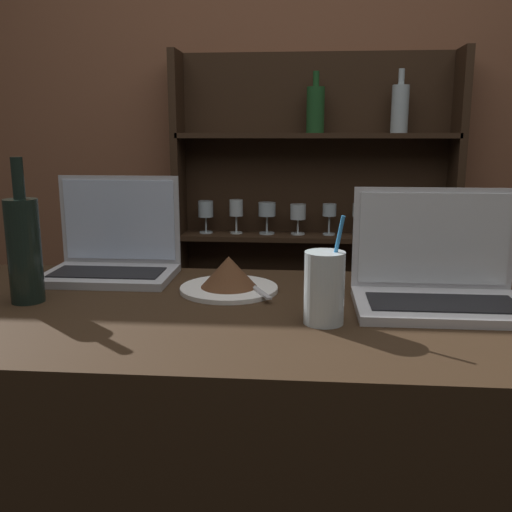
# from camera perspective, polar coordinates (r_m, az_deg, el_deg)

# --- Properties ---
(back_wall) EXTENTS (7.00, 0.06, 2.70)m
(back_wall) POSITION_cam_1_polar(r_m,az_deg,el_deg) (2.47, 4.63, 12.53)
(back_wall) COLOR brown
(back_wall) RESTS_ON ground_plane
(back_shelf) EXTENTS (1.15, 0.18, 1.66)m
(back_shelf) POSITION_cam_1_polar(r_m,az_deg,el_deg) (2.43, 5.80, 1.05)
(back_shelf) COLOR #332114
(back_shelf) RESTS_ON ground_plane
(laptop_near) EXTENTS (0.30, 0.20, 0.24)m
(laptop_near) POSITION_cam_1_polar(r_m,az_deg,el_deg) (1.42, -14.07, 0.30)
(laptop_near) COLOR #ADADB2
(laptop_near) RESTS_ON bar_counter
(laptop_far) EXTENTS (0.33, 0.22, 0.23)m
(laptop_far) POSITION_cam_1_polar(r_m,az_deg,el_deg) (1.20, 17.76, -2.32)
(laptop_far) COLOR silver
(laptop_far) RESTS_ON bar_counter
(cake_plate) EXTENTS (0.22, 0.22, 0.08)m
(cake_plate) POSITION_cam_1_polar(r_m,az_deg,el_deg) (1.25, -2.72, -2.11)
(cake_plate) COLOR white
(cake_plate) RESTS_ON bar_counter
(water_glass) EXTENTS (0.07, 0.07, 0.20)m
(water_glass) POSITION_cam_1_polar(r_m,az_deg,el_deg) (1.04, 6.85, -3.16)
(water_glass) COLOR silver
(water_glass) RESTS_ON bar_counter
(wine_bottle_dark) EXTENTS (0.07, 0.07, 0.30)m
(wine_bottle_dark) POSITION_cam_1_polar(r_m,az_deg,el_deg) (1.25, -22.18, 0.74)
(wine_bottle_dark) COLOR black
(wine_bottle_dark) RESTS_ON bar_counter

